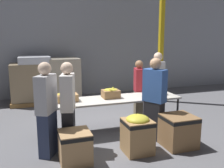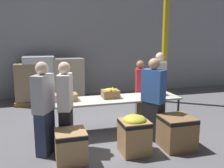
{
  "view_description": "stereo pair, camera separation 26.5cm",
  "coord_description": "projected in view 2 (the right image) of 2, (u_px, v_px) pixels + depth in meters",
  "views": [
    {
      "loc": [
        -1.8,
        -5.3,
        2.19
      ],
      "look_at": [
        0.06,
        0.22,
        1.08
      ],
      "focal_mm": 40.0,
      "sensor_mm": 36.0,
      "label": 1
    },
    {
      "loc": [
        -1.55,
        -5.38,
        2.19
      ],
      "look_at": [
        0.06,
        0.22,
        1.08
      ],
      "focal_mm": 40.0,
      "sensor_mm": 36.0,
      "label": 2
    }
  ],
  "objects": [
    {
      "name": "donation_bin_0",
      "position": [
        71.0,
        145.0,
        4.4
      ],
      "size": [
        0.54,
        0.54,
        0.56
      ],
      "color": "tan",
      "rests_on": "ground_plane"
    },
    {
      "name": "pallet_stack_2",
      "position": [
        30.0,
        83.0,
        8.27
      ],
      "size": [
        1.01,
        1.01,
        1.33
      ],
      "color": "olive",
      "rests_on": "ground_plane"
    },
    {
      "name": "donation_bin_1",
      "position": [
        134.0,
        133.0,
        4.71
      ],
      "size": [
        0.52,
        0.52,
        0.75
      ],
      "color": "#A37A4C",
      "rests_on": "ground_plane"
    },
    {
      "name": "banana_box_0",
      "position": [
        66.0,
        96.0,
        5.53
      ],
      "size": [
        0.49,
        0.32,
        0.23
      ],
      "color": "#A37A4C",
      "rests_on": "sorting_table"
    },
    {
      "name": "banana_box_2",
      "position": [
        155.0,
        89.0,
        6.13
      ],
      "size": [
        0.39,
        0.32,
        0.29
      ],
      "color": "tan",
      "rests_on": "sorting_table"
    },
    {
      "name": "pallet_stack_0",
      "position": [
        40.0,
        80.0,
        8.37
      ],
      "size": [
        1.07,
        1.07,
        1.56
      ],
      "color": "olive",
      "rests_on": "ground_plane"
    },
    {
      "name": "support_pillar",
      "position": [
        165.0,
        42.0,
        8.18
      ],
      "size": [
        0.14,
        0.14,
        4.0
      ],
      "color": "gold",
      "rests_on": "ground_plane"
    },
    {
      "name": "pallet_stack_1",
      "position": [
        68.0,
        80.0,
        8.62
      ],
      "size": [
        1.09,
        1.09,
        1.47
      ],
      "color": "olive",
      "rests_on": "ground_plane"
    },
    {
      "name": "banana_box_1",
      "position": [
        110.0,
        93.0,
        5.81
      ],
      "size": [
        0.39,
        0.34,
        0.25
      ],
      "color": "olive",
      "rests_on": "sorting_table"
    },
    {
      "name": "donation_bin_2",
      "position": [
        177.0,
        131.0,
        4.96
      ],
      "size": [
        0.62,
        0.62,
        0.64
      ],
      "color": "olive",
      "rests_on": "ground_plane"
    },
    {
      "name": "sorting_table",
      "position": [
        112.0,
        100.0,
        5.77
      ],
      "size": [
        3.18,
        0.8,
        0.78
      ],
      "color": "beige",
      "rests_on": "ground_plane"
    },
    {
      "name": "volunteer_2",
      "position": [
        140.0,
        90.0,
        6.59
      ],
      "size": [
        0.31,
        0.46,
        1.58
      ],
      "rotation": [
        0.0,
        0.0,
        -1.82
      ],
      "color": "#6B604C",
      "rests_on": "ground_plane"
    },
    {
      "name": "volunteer_3",
      "position": [
        66.0,
        107.0,
        4.78
      ],
      "size": [
        0.35,
        0.51,
        1.73
      ],
      "rotation": [
        0.0,
        0.0,
        1.3
      ],
      "color": "black",
      "rests_on": "ground_plane"
    },
    {
      "name": "ground_plane",
      "position": [
        112.0,
        130.0,
        5.91
      ],
      "size": [
        30.0,
        30.0,
        0.0
      ],
      "primitive_type": "plane",
      "color": "slate"
    },
    {
      "name": "volunteer_1",
      "position": [
        44.0,
        109.0,
        4.58
      ],
      "size": [
        0.43,
        0.52,
        1.75
      ],
      "rotation": [
        0.0,
        0.0,
        1.07
      ],
      "color": "#2D3856",
      "rests_on": "ground_plane"
    },
    {
      "name": "volunteer_4",
      "position": [
        153.0,
        100.0,
        5.24
      ],
      "size": [
        0.44,
        0.53,
        1.76
      ],
      "rotation": [
        0.0,
        0.0,
        2.09
      ],
      "color": "black",
      "rests_on": "ground_plane"
    },
    {
      "name": "volunteer_0",
      "position": [
        159.0,
        85.0,
        6.82
      ],
      "size": [
        0.29,
        0.5,
        1.77
      ],
      "rotation": [
        0.0,
        0.0,
        -1.7
      ],
      "color": "#6B604C",
      "rests_on": "ground_plane"
    },
    {
      "name": "wall_back",
      "position": [
        83.0,
        42.0,
        9.3
      ],
      "size": [
        16.0,
        0.08,
        4.0
      ],
      "color": "#9399A3",
      "rests_on": "ground_plane"
    }
  ]
}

